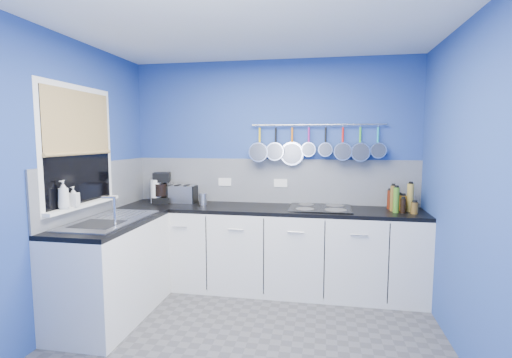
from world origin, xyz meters
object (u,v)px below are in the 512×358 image
(canister, at_px, (203,199))
(hob, at_px, (320,208))
(coffee_maker, at_px, (161,188))
(toaster, at_px, (182,194))
(soap_bottle_b, at_px, (73,196))
(soap_bottle_a, at_px, (63,195))
(paper_towel, at_px, (156,191))

(canister, height_order, hob, canister)
(coffee_maker, relative_size, toaster, 1.14)
(coffee_maker, distance_m, toaster, 0.25)
(coffee_maker, xyz_separation_m, canister, (0.51, -0.05, -0.11))
(soap_bottle_b, height_order, toaster, soap_bottle_b)
(soap_bottle_a, bearing_deg, hob, 30.56)
(soap_bottle_b, height_order, coffee_maker, coffee_maker)
(soap_bottle_b, xyz_separation_m, toaster, (0.52, 1.19, -0.14))
(soap_bottle_a, distance_m, hob, 2.43)
(toaster, xyz_separation_m, canister, (0.28, -0.10, -0.03))
(soap_bottle_b, distance_m, canister, 1.36)
(soap_bottle_a, bearing_deg, toaster, 68.54)
(toaster, bearing_deg, soap_bottle_b, -111.88)
(coffee_maker, bearing_deg, soap_bottle_b, -120.19)
(soap_bottle_a, distance_m, canister, 1.47)
(soap_bottle_b, bearing_deg, canister, 53.95)
(hob, bearing_deg, paper_towel, 179.78)
(soap_bottle_a, height_order, canister, soap_bottle_a)
(soap_bottle_a, height_order, soap_bottle_b, soap_bottle_a)
(soap_bottle_b, bearing_deg, toaster, 66.54)
(soap_bottle_a, xyz_separation_m, hob, (2.08, 1.23, -0.26))
(soap_bottle_b, bearing_deg, coffee_maker, 76.19)
(paper_towel, xyz_separation_m, canister, (0.57, -0.02, -0.07))
(hob, bearing_deg, canister, -179.45)
(coffee_maker, bearing_deg, soap_bottle_a, -118.90)
(paper_towel, bearing_deg, toaster, 14.99)
(soap_bottle_b, distance_m, paper_towel, 1.14)
(paper_towel, distance_m, toaster, 0.30)
(toaster, relative_size, canister, 2.40)
(soap_bottle_a, xyz_separation_m, coffee_maker, (0.28, 1.27, -0.10))
(soap_bottle_b, xyz_separation_m, hob, (2.08, 1.10, -0.23))
(paper_towel, relative_size, canister, 2.14)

